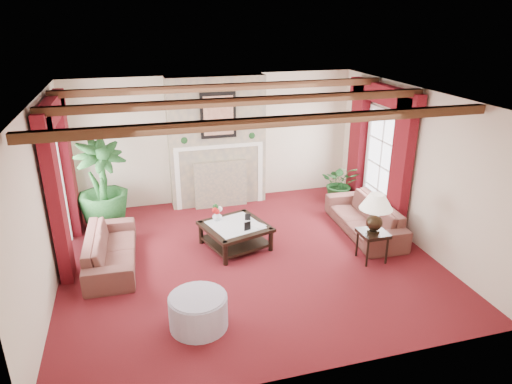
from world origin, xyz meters
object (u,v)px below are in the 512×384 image
object	(u,v)px
coffee_table	(235,236)
ottoman	(198,312)
sofa_right	(365,212)
potted_palm	(104,204)
sofa_left	(110,244)
side_table	(372,246)

from	to	relation	value
coffee_table	ottoman	xyz separation A→B (m)	(-0.96, -2.00, 0.01)
sofa_right	ottoman	size ratio (longest dim) A/B	2.66
potted_palm	ottoman	xyz separation A→B (m)	(1.25, -3.46, -0.25)
sofa_right	ottoman	distance (m)	3.95
sofa_left	coffee_table	world-z (taller)	sofa_left
ottoman	side_table	bearing A→B (deg)	17.40
sofa_left	potted_palm	bearing A→B (deg)	6.73
side_table	ottoman	size ratio (longest dim) A/B	0.68
coffee_table	ottoman	size ratio (longest dim) A/B	1.34
sofa_left	ottoman	distance (m)	2.27
sofa_right	ottoman	world-z (taller)	sofa_right
sofa_left	sofa_right	distance (m)	4.55
sofa_right	coffee_table	distance (m)	2.48
coffee_table	side_table	world-z (taller)	side_table
side_table	sofa_right	bearing A→B (deg)	68.48
potted_palm	coffee_table	distance (m)	2.66
potted_palm	coffee_table	world-z (taller)	potted_palm
side_table	potted_palm	bearing A→B (deg)	149.72
potted_palm	side_table	distance (m)	4.97
sofa_right	potted_palm	distance (m)	4.92
sofa_right	potted_palm	bearing A→B (deg)	-105.46
sofa_right	side_table	bearing A→B (deg)	-19.04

